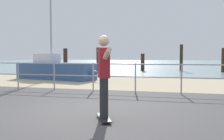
# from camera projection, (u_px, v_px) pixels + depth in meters

# --- Properties ---
(ground_plane) EXTENTS (24.00, 10.00, 0.04)m
(ground_plane) POSITION_uv_depth(u_px,v_px,m) (51.00, 127.00, 4.83)
(ground_plane) COLOR #474444
(ground_plane) RESTS_ON ground
(beach_strip) EXTENTS (24.00, 6.00, 0.04)m
(beach_strip) POSITION_uv_depth(u_px,v_px,m) (129.00, 82.00, 12.57)
(beach_strip) COLOR tan
(beach_strip) RESTS_ON ground
(sea_surface) EXTENTS (72.00, 50.00, 0.04)m
(sea_surface) POSITION_uv_depth(u_px,v_px,m) (162.00, 64.00, 39.68)
(sea_surface) COLOR #849EA3
(sea_surface) RESTS_ON ground
(railing_fence) EXTENTS (12.48, 0.05, 1.05)m
(railing_fence) POSITION_uv_depth(u_px,v_px,m) (54.00, 72.00, 9.79)
(railing_fence) COLOR #9EA0A5
(railing_fence) RESTS_ON ground
(sailboat) EXTENTS (5.07, 2.25, 4.72)m
(sailboat) POSITION_uv_depth(u_px,v_px,m) (58.00, 70.00, 14.07)
(sailboat) COLOR #335184
(sailboat) RESTS_ON ground
(skateboard) EXTENTS (0.51, 0.81, 0.08)m
(skateboard) POSITION_uv_depth(u_px,v_px,m) (104.00, 118.00, 5.25)
(skateboard) COLOR black
(skateboard) RESTS_ON ground
(skateboarder) EXTENTS (0.67, 1.36, 1.65)m
(skateboarder) POSITION_uv_depth(u_px,v_px,m) (104.00, 71.00, 5.19)
(skateboarder) COLOR #26262B
(skateboarder) RESTS_ON skateboard
(groyne_post_0) EXTENTS (0.34, 0.34, 1.88)m
(groyne_post_0) POSITION_uv_depth(u_px,v_px,m) (65.00, 60.00, 21.58)
(groyne_post_0) COLOR #332319
(groyne_post_0) RESTS_ON ground
(groyne_post_1) EXTENTS (0.27, 0.27, 1.91)m
(groyne_post_1) POSITION_uv_depth(u_px,v_px,m) (98.00, 60.00, 19.98)
(groyne_post_1) COLOR #332319
(groyne_post_1) RESTS_ON ground
(groyne_post_2) EXTENTS (0.31, 0.31, 1.45)m
(groyne_post_2) POSITION_uv_depth(u_px,v_px,m) (143.00, 62.00, 21.64)
(groyne_post_2) COLOR #332319
(groyne_post_2) RESTS_ON ground
(groyne_post_3) EXTENTS (0.25, 0.25, 2.19)m
(groyne_post_3) POSITION_uv_depth(u_px,v_px,m) (181.00, 58.00, 21.06)
(groyne_post_3) COLOR #332319
(groyne_post_3) RESTS_ON ground
(groyne_post_4) EXTENTS (0.30, 0.30, 1.87)m
(groyne_post_4) POSITION_uv_depth(u_px,v_px,m) (223.00, 60.00, 19.85)
(groyne_post_4) COLOR #332319
(groyne_post_4) RESTS_ON ground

